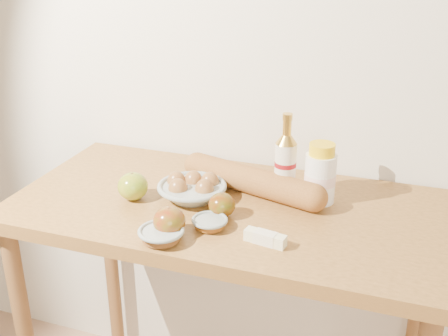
{
  "coord_description": "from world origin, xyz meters",
  "views": [
    {
      "loc": [
        0.45,
        -0.13,
        1.61
      ],
      "look_at": [
        0.0,
        1.15,
        1.02
      ],
      "focal_mm": 45.0,
      "sensor_mm": 36.0,
      "label": 1
    }
  ],
  "objects_px": {
    "table": "(227,242)",
    "bourbon_bottle": "(285,164)",
    "baguette": "(252,180)",
    "cream_bottle": "(320,175)",
    "egg_bowl": "(192,189)"
  },
  "relations": [
    {
      "from": "table",
      "to": "cream_bottle",
      "type": "xyz_separation_m",
      "value": [
        0.23,
        0.1,
        0.2
      ]
    },
    {
      "from": "egg_bowl",
      "to": "bourbon_bottle",
      "type": "bearing_deg",
      "value": 20.59
    },
    {
      "from": "baguette",
      "to": "egg_bowl",
      "type": "bearing_deg",
      "value": -134.17
    },
    {
      "from": "bourbon_bottle",
      "to": "baguette",
      "type": "distance_m",
      "value": 0.11
    },
    {
      "from": "table",
      "to": "bourbon_bottle",
      "type": "bearing_deg",
      "value": 33.96
    },
    {
      "from": "bourbon_bottle",
      "to": "egg_bowl",
      "type": "relative_size",
      "value": 1.02
    },
    {
      "from": "cream_bottle",
      "to": "egg_bowl",
      "type": "bearing_deg",
      "value": -164.13
    },
    {
      "from": "baguette",
      "to": "table",
      "type": "bearing_deg",
      "value": -100.45
    },
    {
      "from": "cream_bottle",
      "to": "baguette",
      "type": "height_order",
      "value": "cream_bottle"
    },
    {
      "from": "table",
      "to": "baguette",
      "type": "distance_m",
      "value": 0.19
    },
    {
      "from": "cream_bottle",
      "to": "baguette",
      "type": "bearing_deg",
      "value": -176.74
    },
    {
      "from": "cream_bottle",
      "to": "egg_bowl",
      "type": "relative_size",
      "value": 0.7
    },
    {
      "from": "bourbon_bottle",
      "to": "cream_bottle",
      "type": "height_order",
      "value": "bourbon_bottle"
    },
    {
      "from": "table",
      "to": "cream_bottle",
      "type": "height_order",
      "value": "cream_bottle"
    },
    {
      "from": "table",
      "to": "bourbon_bottle",
      "type": "distance_m",
      "value": 0.28
    }
  ]
}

